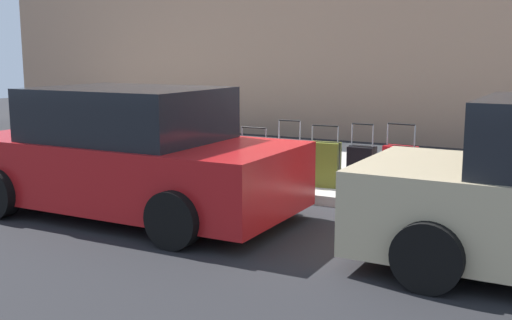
# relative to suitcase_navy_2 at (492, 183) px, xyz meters

# --- Properties ---
(ground_plane) EXTENTS (40.00, 40.00, 0.00)m
(ground_plane) POSITION_rel_suitcase_navy_2_xyz_m (2.82, 0.60, -0.42)
(ground_plane) COLOR black
(sidewalk_curb) EXTENTS (18.00, 5.00, 0.14)m
(sidewalk_curb) POSITION_rel_suitcase_navy_2_xyz_m (2.82, -1.90, -0.35)
(sidewalk_curb) COLOR #ADA89E
(sidewalk_curb) RESTS_ON ground_plane
(suitcase_navy_2) EXTENTS (0.49, 0.28, 0.89)m
(suitcase_navy_2) POSITION_rel_suitcase_navy_2_xyz_m (0.00, 0.00, 0.00)
(suitcase_navy_2) COLOR navy
(suitcase_navy_2) RESTS_ON sidewalk_curb
(suitcase_teal_3) EXTENTS (0.50, 0.25, 0.58)m
(suitcase_teal_3) POSITION_rel_suitcase_navy_2_xyz_m (0.62, -0.04, -0.02)
(suitcase_teal_3) COLOR #0F606B
(suitcase_teal_3) RESTS_ON sidewalk_curb
(suitcase_red_4) EXTENTS (0.46, 0.25, 0.99)m
(suitcase_red_4) POSITION_rel_suitcase_navy_2_xyz_m (1.22, -0.05, 0.06)
(suitcase_red_4) COLOR red
(suitcase_red_4) RESTS_ON sidewalk_curb
(suitcase_black_5) EXTENTS (0.37, 0.26, 0.96)m
(suitcase_black_5) POSITION_rel_suitcase_navy_2_xyz_m (1.77, -0.04, 0.03)
(suitcase_black_5) COLOR black
(suitcase_black_5) RESTS_ON sidewalk_curb
(suitcase_olive_6) EXTENTS (0.46, 0.25, 0.91)m
(suitcase_olive_6) POSITION_rel_suitcase_navy_2_xyz_m (2.32, 0.01, 0.05)
(suitcase_olive_6) COLOR #59601E
(suitcase_olive_6) RESTS_ON sidewalk_curb
(suitcase_silver_7) EXTENTS (0.41, 0.26, 0.96)m
(suitcase_silver_7) POSITION_rel_suitcase_navy_2_xyz_m (2.88, 0.02, 0.03)
(suitcase_silver_7) COLOR #9EA0A8
(suitcase_silver_7) RESTS_ON sidewalk_curb
(suitcase_maroon_8) EXTENTS (0.49, 0.22, 0.82)m
(suitcase_maroon_8) POSITION_rel_suitcase_navy_2_xyz_m (3.46, 0.05, 0.01)
(suitcase_maroon_8) COLOR maroon
(suitcase_maroon_8) RESTS_ON sidewalk_curb
(suitcase_navy_9) EXTENTS (0.38, 0.22, 0.71)m
(suitcase_navy_9) POSITION_rel_suitcase_navy_2_xyz_m (4.03, -0.00, 0.04)
(suitcase_navy_9) COLOR navy
(suitcase_navy_9) RESTS_ON sidewalk_curb
(suitcase_teal_10) EXTENTS (0.43, 0.29, 1.03)m
(suitcase_teal_10) POSITION_rel_suitcase_navy_2_xyz_m (4.55, 0.03, 0.10)
(suitcase_teal_10) COLOR #0F606B
(suitcase_teal_10) RESTS_ON sidewalk_curb
(suitcase_red_11) EXTENTS (0.44, 0.24, 0.79)m
(suitcase_red_11) POSITION_rel_suitcase_navy_2_xyz_m (5.12, 0.04, -0.03)
(suitcase_red_11) COLOR red
(suitcase_red_11) RESTS_ON sidewalk_curb
(fire_hydrant) EXTENTS (0.39, 0.21, 0.78)m
(fire_hydrant) POSITION_rel_suitcase_navy_2_xyz_m (6.12, -0.01, 0.12)
(fire_hydrant) COLOR #99999E
(fire_hydrant) RESTS_ON sidewalk_curb
(bollard_post) EXTENTS (0.13, 0.13, 0.80)m
(bollard_post) POSITION_rel_suitcase_navy_2_xyz_m (6.84, 0.14, 0.12)
(bollard_post) COLOR brown
(bollard_post) RESTS_ON sidewalk_curb
(parked_car_red_1) EXTENTS (4.39, 2.16, 1.64)m
(parked_car_red_1) POSITION_rel_suitcase_navy_2_xyz_m (4.15, 2.15, 0.35)
(parked_car_red_1) COLOR #AD1619
(parked_car_red_1) RESTS_ON ground_plane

